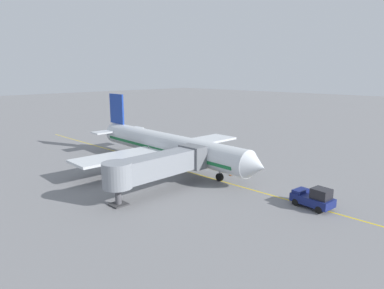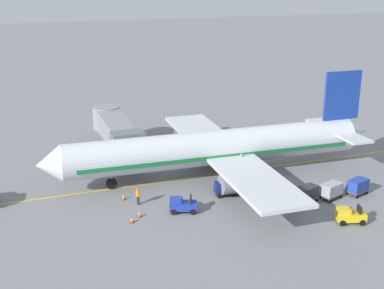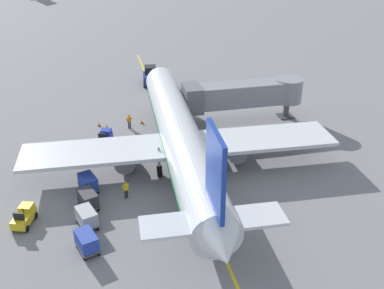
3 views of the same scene
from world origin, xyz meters
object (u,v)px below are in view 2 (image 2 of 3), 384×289
Objects in this scene: baggage_cart_second_in_train at (307,193)px; safety_cone_wing_tip at (140,214)px; baggage_cart_front at (282,196)px; ground_crew_loader at (283,182)px; parked_airliner at (218,148)px; jet_bridge at (116,130)px; baggage_cart_tail_end at (358,186)px; safety_cone_nose_left at (132,220)px; baggage_tug_spare at (182,205)px; safety_cone_nose_right at (123,197)px; ground_crew_wing_walker at (138,195)px; baggage_tug_lead at (226,189)px; baggage_cart_third_in_train at (331,190)px; baggage_tug_trailing at (350,216)px.

baggage_cart_second_in_train is 5.03× the size of safety_cone_wing_tip.
ground_crew_loader is (3.21, -1.87, 0.00)m from baggage_cart_front.
parked_airliner is 12.73m from safety_cone_wing_tip.
safety_cone_wing_tip is at bearing 93.27° from ground_crew_loader.
jet_bridge is 4.91× the size of baggage_cart_front.
ground_crew_loader is at bearing -86.73° from safety_cone_wing_tip.
safety_cone_nose_left is at bearing 85.50° from baggage_cart_tail_end.
jet_bridge is at bearing 41.65° from ground_crew_loader.
baggage_tug_spare is 4.67× the size of safety_cone_nose_right.
baggage_cart_tail_end is at bearing -133.13° from jet_bridge.
parked_airliner reaches higher than ground_crew_wing_walker.
baggage_tug_lead is 12.99m from baggage_cart_tail_end.
baggage_tug_spare reaches higher than baggage_cart_front.
baggage_tug_spare reaches higher than baggage_cart_third_in_train.
parked_airliner reaches higher than safety_cone_nose_right.
parked_airliner is at bearing -57.25° from safety_cone_wing_tip.
ground_crew_wing_walker is (4.97, 12.64, 0.00)m from baggage_cart_front.
baggage_cart_third_in_train is (4.92, -1.49, 0.24)m from baggage_tug_trailing.
baggage_tug_lead is at bearing -104.50° from safety_cone_nose_right.
safety_cone_nose_right is at bearing 75.50° from baggage_tug_lead.
safety_cone_nose_right is at bearing 56.30° from baggage_tug_trailing.
safety_cone_nose_left is at bearing 84.72° from baggage_cart_second_in_train.
baggage_cart_front is (-9.05, -2.77, -2.24)m from parked_airliner.
baggage_cart_front is (-1.95, -9.26, 0.24)m from baggage_tug_spare.
parked_airliner is 9.73m from baggage_cart_front.
baggage_cart_third_in_train is at bearing -93.55° from baggage_cart_second_in_train.
jet_bridge is 4.91× the size of baggage_cart_second_in_train.
ground_crew_loader is at bearing -138.35° from jet_bridge.
baggage_tug_trailing is at bearing -167.04° from ground_crew_loader.
baggage_cart_third_in_train reaches higher than safety_cone_nose_right.
baggage_cart_third_in_train is 19.49m from safety_cone_nose_left.
baggage_cart_second_in_train is (-9.11, -5.43, -2.24)m from parked_airliner.
baggage_cart_tail_end is at bearing -107.18° from safety_cone_nose_right.
jet_bridge is 24.66× the size of safety_cone_wing_tip.
ground_crew_wing_walker reaches higher than baggage_cart_third_in_train.
ground_crew_loader is at bearing -97.88° from baggage_tug_lead.
baggage_tug_lead reaches higher than baggage_cart_third_in_train.
baggage_tug_trailing is at bearing -110.32° from safety_cone_nose_left.
baggage_tug_spare is at bearing -95.66° from safety_cone_wing_tip.
ground_crew_wing_walker is 2.77m from safety_cone_wing_tip.
baggage_tug_spare is 12.08m from baggage_cart_second_in_train.
baggage_cart_third_in_train is (-9.27, -8.05, -2.24)m from parked_airliner.
baggage_tug_trailing is (-9.15, -7.75, 0.00)m from baggage_tug_lead.
ground_crew_loader is (3.43, 3.41, 0.00)m from baggage_cart_third_in_train.
baggage_cart_front and baggage_cart_third_in_train have the same top height.
baggage_cart_second_in_train is 5.03× the size of safety_cone_nose_left.
baggage_cart_front is 1.00× the size of baggage_cart_second_in_train.
baggage_tug_trailing is 0.93× the size of baggage_cart_tail_end.
parked_airliner is at bearing -42.43° from baggage_tug_spare.
jet_bridge is 22.07m from baggage_cart_front.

